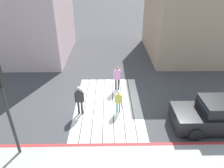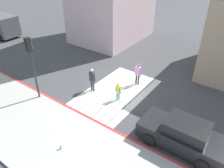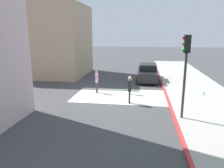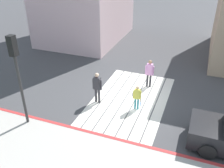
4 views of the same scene
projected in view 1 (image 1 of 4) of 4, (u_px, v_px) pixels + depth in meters
The scene contains 9 objects.
ground_plane at pixel (108, 105), 12.20m from camera, with size 120.00×120.00×0.00m, color #424244.
crosswalk_stripes at pixel (108, 105), 12.20m from camera, with size 6.40×3.80×0.01m.
curb_painted at pixel (108, 146), 9.33m from camera, with size 0.16×40.00×0.13m, color #BC3333.
building_far_south at pixel (191, 14), 17.98m from camera, with size 8.00×7.03×7.21m.
car_parked_near_curb at pixel (218, 115), 10.18m from camera, with size 1.99×4.30×1.57m.
traffic_light_corner at pixel (3, 94), 7.54m from camera, with size 0.39×0.28×4.24m.
pedestrian_adult_lead at pixel (79, 98), 11.01m from camera, with size 0.24×0.50×1.71m.
pedestrian_adult_trailing at pixel (117, 77), 13.29m from camera, with size 0.26×0.49×1.67m.
pedestrian_child_with_racket at pixel (119, 101), 11.26m from camera, with size 0.31×0.42×1.34m.
Camera 1 is at (-10.05, -0.05, 7.03)m, focal length 33.33 mm.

